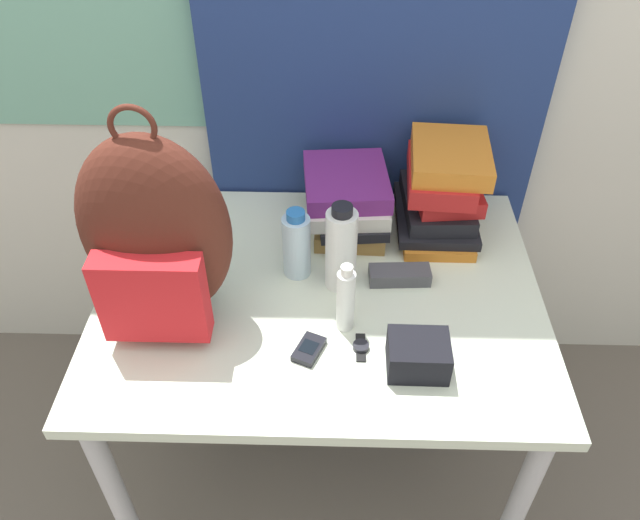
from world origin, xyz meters
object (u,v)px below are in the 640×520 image
(book_stack_center, at_px, (441,190))
(wristwatch, at_px, (361,347))
(book_stack_left, at_px, (348,200))
(sunscreen_bottle, at_px, (346,299))
(camera_pouch, at_px, (418,355))
(sunglasses_case, at_px, (400,275))
(backpack, at_px, (156,238))
(cell_phone, at_px, (309,349))
(water_bottle, at_px, (297,245))
(sports_bottle, at_px, (341,249))

(book_stack_center, bearing_deg, wristwatch, -116.01)
(book_stack_left, xyz_separation_m, sunscreen_bottle, (-0.01, -0.38, 0.00))
(book_stack_center, distance_m, sunscreen_bottle, 0.45)
(camera_pouch, bearing_deg, sunscreen_bottle, 143.17)
(book_stack_left, xyz_separation_m, book_stack_center, (0.24, -0.00, 0.04))
(sunglasses_case, bearing_deg, sunscreen_bottle, -131.19)
(backpack, height_order, camera_pouch, backpack)
(backpack, xyz_separation_m, cell_phone, (0.33, -0.11, -0.22))
(book_stack_center, distance_m, sunglasses_case, 0.27)
(water_bottle, relative_size, sports_bottle, 0.80)
(sports_bottle, relative_size, sunglasses_case, 1.54)
(backpack, bearing_deg, wristwatch, -12.80)
(water_bottle, bearing_deg, sports_bottle, -19.66)
(book_stack_left, relative_size, wristwatch, 3.61)
(backpack, relative_size, water_bottle, 2.81)
(backpack, bearing_deg, sunscreen_bottle, -4.76)
(water_bottle, distance_m, sports_bottle, 0.12)
(backpack, relative_size, cell_phone, 5.56)
(book_stack_center, relative_size, sports_bottle, 1.21)
(backpack, distance_m, wristwatch, 0.50)
(sunscreen_bottle, distance_m, cell_phone, 0.14)
(backpack, bearing_deg, book_stack_left, 39.60)
(book_stack_center, bearing_deg, sunscreen_bottle, -123.81)
(backpack, bearing_deg, book_stack_center, 27.40)
(backpack, height_order, water_bottle, backpack)
(book_stack_center, distance_m, cell_phone, 0.57)
(book_stack_center, xyz_separation_m, camera_pouch, (-0.10, -0.49, -0.08))
(sports_bottle, bearing_deg, sunscreen_bottle, -85.63)
(backpack, xyz_separation_m, sports_bottle, (0.39, 0.11, -0.11))
(book_stack_left, height_order, sports_bottle, sports_bottle)
(sunscreen_bottle, bearing_deg, backpack, 175.24)
(sports_bottle, bearing_deg, backpack, -164.62)
(book_stack_left, distance_m, book_stack_center, 0.24)
(book_stack_left, bearing_deg, sunglasses_case, -60.33)
(book_stack_left, xyz_separation_m, camera_pouch, (0.15, -0.49, -0.04))
(sports_bottle, height_order, cell_phone, sports_bottle)
(cell_phone, relative_size, camera_pouch, 0.73)
(sunglasses_case, distance_m, wristwatch, 0.24)
(sunglasses_case, relative_size, camera_pouch, 1.17)
(water_bottle, height_order, wristwatch, water_bottle)
(sunscreen_bottle, distance_m, wristwatch, 0.11)
(book_stack_center, height_order, camera_pouch, book_stack_center)
(book_stack_center, bearing_deg, backpack, -152.60)
(wristwatch, bearing_deg, camera_pouch, -22.42)
(sunscreen_bottle, height_order, cell_phone, sunscreen_bottle)
(sports_bottle, xyz_separation_m, cell_phone, (-0.07, -0.22, -0.10))
(sunglasses_case, xyz_separation_m, wristwatch, (-0.10, -0.22, -0.01))
(sunglasses_case, bearing_deg, book_stack_center, 62.32)
(water_bottle, bearing_deg, book_stack_center, 27.63)
(water_bottle, xyz_separation_m, sunglasses_case, (0.25, -0.03, -0.07))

